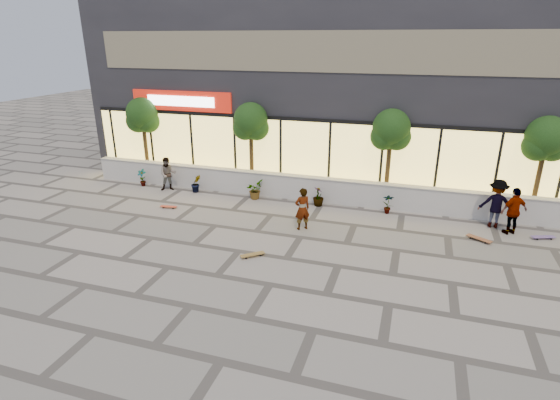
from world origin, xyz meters
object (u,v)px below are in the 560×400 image
(skater_left, at_px, (168,174))
(skater_right_near, at_px, (514,211))
(skateboard_left, at_px, (169,207))
(skater_center, at_px, (302,209))
(skater_right_far, at_px, (496,204))
(skateboard_center, at_px, (253,255))
(tree_east, at_px, (546,141))
(tree_west, at_px, (143,117))
(tree_midwest, at_px, (251,124))
(skateboard_right_far, at_px, (543,237))
(tree_mideast, at_px, (391,132))
(skateboard_right_near, at_px, (479,238))

(skater_left, relative_size, skater_right_near, 0.90)
(skateboard_left, bearing_deg, skater_center, -11.94)
(skater_center, relative_size, skater_left, 1.02)
(skater_right_far, bearing_deg, skateboard_center, 37.07)
(skater_center, xyz_separation_m, skateboard_left, (-5.72, 0.35, -0.71))
(tree_east, relative_size, skater_right_far, 2.17)
(tree_west, relative_size, skater_center, 2.50)
(tree_midwest, height_order, skateboard_center, tree_midwest)
(skateboard_right_far, bearing_deg, skater_right_near, 151.62)
(tree_mideast, xyz_separation_m, skater_right_near, (4.50, -1.88, -2.13))
(skater_right_near, xyz_separation_m, skater_right_far, (-0.50, 0.48, 0.05))
(tree_mideast, bearing_deg, skater_center, -125.09)
(tree_east, distance_m, skateboard_center, 11.41)
(skater_right_near, bearing_deg, skateboard_center, -1.18)
(tree_east, bearing_deg, skateboard_right_near, -126.38)
(skateboard_left, bearing_deg, skateboard_right_near, -5.81)
(tree_west, height_order, skateboard_right_far, tree_west)
(tree_mideast, height_order, skater_left, tree_mideast)
(skater_center, bearing_deg, tree_midwest, -86.20)
(skater_left, xyz_separation_m, skateboard_center, (5.95, -4.89, -0.69))
(skater_right_near, relative_size, skateboard_right_far, 2.08)
(skateboard_left, bearing_deg, tree_mideast, 13.66)
(skater_right_near, xyz_separation_m, skateboard_left, (-12.84, -1.51, -0.78))
(skater_left, bearing_deg, tree_mideast, -20.42)
(tree_west, relative_size, tree_midwest, 1.00)
(tree_west, xyz_separation_m, tree_mideast, (11.50, 0.00, 0.00))
(skater_center, bearing_deg, tree_east, 166.40)
(skateboard_left, bearing_deg, skater_left, 112.02)
(tree_west, relative_size, tree_mideast, 1.00)
(skateboard_left, height_order, skateboard_right_far, skateboard_right_far)
(tree_east, height_order, skateboard_right_far, tree_east)
(skater_right_near, bearing_deg, skateboard_left, -23.20)
(tree_east, relative_size, skater_center, 2.50)
(tree_midwest, height_order, tree_east, same)
(skateboard_right_far, bearing_deg, skateboard_right_near, -178.65)
(tree_east, height_order, skateboard_left, tree_east)
(skateboard_center, relative_size, skateboard_left, 1.03)
(skater_center, bearing_deg, skateboard_right_far, 153.50)
(tree_west, distance_m, skateboard_left, 5.47)
(tree_midwest, xyz_separation_m, tree_mideast, (6.00, 0.00, 0.00))
(tree_mideast, relative_size, skateboard_center, 5.37)
(tree_mideast, xyz_separation_m, skater_left, (-9.51, -1.40, -2.22))
(tree_west, relative_size, skateboard_center, 5.37)
(skateboard_right_near, bearing_deg, tree_midwest, -165.13)
(skater_right_near, relative_size, skater_right_far, 0.94)
(tree_midwest, relative_size, skateboard_right_far, 4.78)
(tree_east, bearing_deg, skater_right_far, -136.97)
(tree_mideast, relative_size, skateboard_right_far, 4.78)
(skater_center, height_order, skateboard_right_far, skater_center)
(tree_mideast, bearing_deg, skateboard_center, -119.51)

